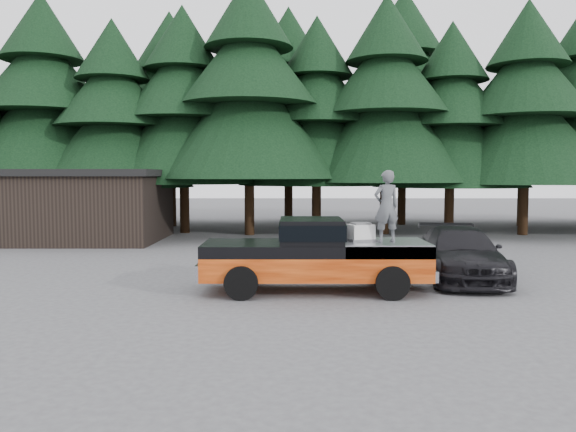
{
  "coord_description": "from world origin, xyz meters",
  "views": [
    {
      "loc": [
        0.98,
        -14.1,
        3.05
      ],
      "look_at": [
        0.98,
        0.0,
        2.02
      ],
      "focal_mm": 35.0,
      "sensor_mm": 36.0,
      "label": 1
    }
  ],
  "objects_px": {
    "man_on_bed": "(386,206)",
    "pickup_truck": "(315,266)",
    "parked_car": "(460,254)",
    "utility_building": "(74,205)",
    "air_compressor": "(361,233)"
  },
  "relations": [
    {
      "from": "parked_car",
      "to": "man_on_bed",
      "type": "bearing_deg",
      "value": -136.23
    },
    {
      "from": "man_on_bed",
      "to": "parked_car",
      "type": "distance_m",
      "value": 3.55
    },
    {
      "from": "pickup_truck",
      "to": "air_compressor",
      "type": "relative_size",
      "value": 9.89
    },
    {
      "from": "pickup_truck",
      "to": "parked_car",
      "type": "distance_m",
      "value": 4.72
    },
    {
      "from": "parked_car",
      "to": "air_compressor",
      "type": "bearing_deg",
      "value": -145.17
    },
    {
      "from": "air_compressor",
      "to": "man_on_bed",
      "type": "relative_size",
      "value": 0.33
    },
    {
      "from": "man_on_bed",
      "to": "parked_car",
      "type": "bearing_deg",
      "value": -157.49
    },
    {
      "from": "air_compressor",
      "to": "parked_car",
      "type": "relative_size",
      "value": 0.12
    },
    {
      "from": "man_on_bed",
      "to": "utility_building",
      "type": "height_order",
      "value": "utility_building"
    },
    {
      "from": "man_on_bed",
      "to": "parked_car",
      "type": "height_order",
      "value": "man_on_bed"
    },
    {
      "from": "parked_car",
      "to": "utility_building",
      "type": "height_order",
      "value": "utility_building"
    },
    {
      "from": "man_on_bed",
      "to": "pickup_truck",
      "type": "bearing_deg",
      "value": -20.88
    },
    {
      "from": "pickup_truck",
      "to": "man_on_bed",
      "type": "distance_m",
      "value": 2.42
    },
    {
      "from": "parked_car",
      "to": "utility_building",
      "type": "bearing_deg",
      "value": 152.7
    },
    {
      "from": "air_compressor",
      "to": "utility_building",
      "type": "xyz_separation_m",
      "value": [
        -11.88,
        11.51,
        0.13
      ]
    }
  ]
}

